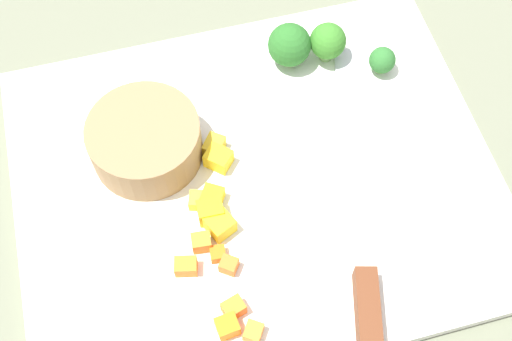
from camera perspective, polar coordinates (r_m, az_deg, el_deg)
ground_plane at (r=0.59m, az=-0.00°, el=-1.02°), size 4.00×4.00×0.00m
cutting_board at (r=0.59m, az=-0.00°, el=-0.75°), size 0.42×0.34×0.01m
prep_bowl at (r=0.59m, az=-9.43°, el=2.51°), size 0.10×0.10×0.04m
chef_knife at (r=0.55m, az=9.09°, el=-7.19°), size 0.10×0.30×0.02m
carrot_dice_0 at (r=0.53m, az=-2.46°, el=-13.15°), size 0.02×0.02×0.02m
carrot_dice_1 at (r=0.56m, az=-3.44°, el=-4.43°), size 0.02×0.02×0.01m
carrot_dice_2 at (r=0.54m, az=-2.33°, el=-8.08°), size 0.02×0.02×0.01m
carrot_dice_3 at (r=0.55m, az=-4.68°, el=-6.12°), size 0.02×0.01×0.01m
carrot_dice_4 at (r=0.54m, az=-6.00°, el=-8.14°), size 0.02×0.02×0.01m
carrot_dice_5 at (r=0.53m, az=-0.22°, el=-13.62°), size 0.02×0.02×0.01m
carrot_dice_6 at (r=0.53m, az=-1.93°, el=-11.66°), size 0.02×0.02×0.01m
carrot_dice_7 at (r=0.55m, az=-3.27°, el=-7.11°), size 0.01×0.01×0.01m
pepper_dice_0 at (r=0.55m, az=-3.10°, el=-4.63°), size 0.03×0.03×0.02m
pepper_dice_1 at (r=0.57m, az=-3.72°, el=-2.25°), size 0.02×0.02×0.01m
pepper_dice_2 at (r=0.59m, az=-3.59°, el=2.06°), size 0.02×0.02×0.02m
pepper_dice_3 at (r=0.57m, az=-5.05°, el=-2.56°), size 0.02×0.02×0.01m
pepper_dice_4 at (r=0.58m, az=-3.22°, el=1.02°), size 0.03×0.03×0.02m
pepper_dice_5 at (r=0.56m, az=-3.91°, el=-3.52°), size 0.02×0.02×0.02m
broccoli_floret_0 at (r=0.64m, az=2.88°, el=10.62°), size 0.04×0.04×0.04m
broccoli_floret_1 at (r=0.65m, az=10.72°, el=9.22°), size 0.03×0.03×0.03m
broccoli_floret_2 at (r=0.64m, az=6.14°, el=10.88°), size 0.03×0.03×0.04m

